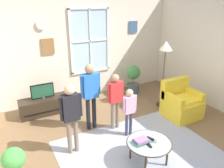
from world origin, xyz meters
TOP-DOWN VIEW (x-y plane):
  - ground_plane at (0.00, 0.00)m, footprint 5.85×6.02m
  - back_wall at (0.01, 2.77)m, footprint 5.25×0.17m
  - area_rug at (-0.10, -0.15)m, footprint 2.81×2.11m
  - tv_stand at (-1.30, 2.14)m, footprint 1.14×0.43m
  - television at (-1.30, 2.14)m, footprint 0.54×0.08m
  - armchair at (1.56, 0.51)m, footprint 0.76×0.74m
  - coffee_table at (-0.11, -0.47)m, footprint 0.77×0.77m
  - book_stack at (-0.24, -0.42)m, footprint 0.28×0.20m
  - cup at (0.00, -0.53)m, footprint 0.08×0.08m
  - remote_near_books at (-0.03, -0.41)m, footprint 0.08×0.15m
  - remote_near_cup at (-0.16, -0.55)m, footprint 0.06×0.14m
  - person_black_shirt at (-1.16, 0.40)m, footprint 0.40×0.18m
  - person_red_shirt at (-0.09, 0.76)m, footprint 0.37×0.17m
  - person_pink_shirt at (0.03, 0.39)m, footprint 0.31×0.14m
  - person_blue_shirt at (-0.54, 1.00)m, footprint 0.44×0.20m
  - potted_plant_by_window at (1.32, 2.23)m, footprint 0.40×0.40m
  - potted_plant_corner at (-2.17, -0.04)m, footprint 0.34×0.34m
  - floor_lamp at (1.53, 1.17)m, footprint 0.32×0.32m

SIDE VIEW (x-z plane):
  - ground_plane at x=0.00m, z-range -0.02..0.00m
  - area_rug at x=-0.10m, z-range 0.00..0.01m
  - tv_stand at x=-1.30m, z-range 0.00..0.40m
  - armchair at x=1.56m, z-range -0.11..0.76m
  - coffee_table at x=-0.11m, z-range 0.18..0.59m
  - potted_plant_corner at x=-2.17m, z-range 0.03..0.74m
  - remote_near_books at x=-0.03m, z-range 0.40..0.43m
  - remote_near_cup at x=-0.16m, z-range 0.40..0.43m
  - book_stack at x=-0.24m, z-range 0.40..0.48m
  - cup at x=0.00m, z-range 0.40..0.49m
  - potted_plant_by_window at x=1.32m, z-range 0.03..0.87m
  - television at x=-1.30m, z-range 0.41..0.78m
  - person_pink_shirt at x=0.03m, z-range 0.13..1.15m
  - person_red_shirt at x=-0.09m, z-range 0.16..1.40m
  - person_black_shirt at x=-1.16m, z-range 0.17..1.51m
  - person_blue_shirt at x=-0.54m, z-range 0.18..1.63m
  - back_wall at x=0.01m, z-range 0.01..2.76m
  - floor_lamp at x=1.53m, z-range 0.57..2.27m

